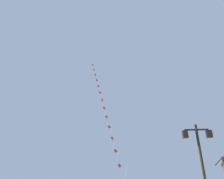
# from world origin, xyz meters

# --- Properties ---
(twin_lantern_lamp_post) EXTENTS (1.57, 0.28, 4.73)m
(twin_lantern_lamp_post) POSITION_xyz_m (2.92, 8.64, 3.29)
(twin_lantern_lamp_post) COLOR black
(twin_lantern_lamp_post) RESTS_ON ground_plane
(kite_train) EXTENTS (6.77, 13.02, 23.12)m
(kite_train) POSITION_xyz_m (-4.55, 24.80, 12.24)
(kite_train) COLOR brown
(kite_train) RESTS_ON ground_plane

